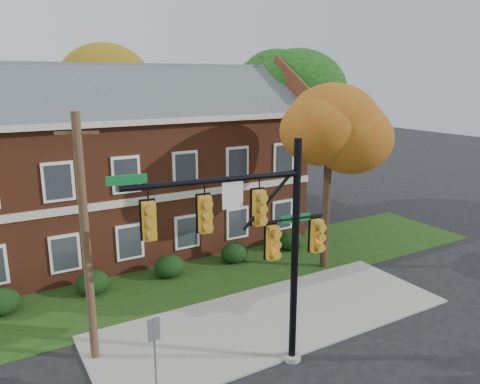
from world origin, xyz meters
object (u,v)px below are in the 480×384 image
hedge_center (169,266)px  utility_pole (86,241)px  hedge_left (92,283)px  traffic_signal (257,234)px  sign_post (154,344)px  hedge_far_right (291,241)px  hedge_right (234,253)px  tree_far_rear (110,81)px  apartment_building (129,156)px  tree_near_right (335,131)px  hedge_far_left (1,302)px  tree_right_rear (291,92)px

hedge_center → utility_pole: utility_pole is taller
hedge_left → traffic_signal: (3.19, -8.05, 4.03)m
hedge_left → traffic_signal: traffic_signal is taller
sign_post → hedge_far_right: bearing=30.1°
hedge_far_right → utility_pole: size_ratio=0.17×
hedge_right → tree_far_rear: bearing=99.4°
tree_far_rear → apartment_building: bearing=-99.7°
tree_near_right → traffic_signal: bearing=-145.3°
tree_near_right → tree_far_rear: bearing=110.3°
hedge_center → hedge_right: same height
hedge_left → hedge_center: 3.50m
hedge_far_left → sign_post: 8.53m
hedge_center → utility_pole: bearing=-133.3°
hedge_far_left → tree_right_rear: size_ratio=0.13×
utility_pole → hedge_far_left: bearing=136.7°
sign_post → tree_near_right: bearing=18.2°
hedge_left → hedge_right: 7.00m
hedge_far_right → sign_post: (-10.50, -7.69, 1.18)m
apartment_building → tree_far_rear: (1.34, 7.84, 3.86)m
tree_far_rear → hedge_center: bearing=-95.9°
tree_far_rear → hedge_far_left: bearing=-122.5°
hedge_right → utility_pole: 10.10m
apartment_building → hedge_center: 6.89m
hedge_far_right → tree_right_rear: size_ratio=0.13×
sign_post → hedge_center: bearing=59.4°
hedge_right → traffic_signal: bearing=-115.3°
tree_right_rear → utility_pole: size_ratio=1.31×
hedge_center → utility_pole: 7.59m
hedge_far_right → apartment_building: bearing=143.1°
hedge_left → tree_far_rear: tree_far_rear is taller
hedge_far_right → traffic_signal: traffic_signal is taller
utility_pole → tree_right_rear: bearing=54.9°
hedge_right → tree_far_rear: (-2.16, 13.09, 8.32)m
utility_pole → sign_post: 3.87m
apartment_building → hedge_right: (3.50, -5.25, -4.46)m
utility_pole → hedge_center: bearing=67.0°
apartment_building → hedge_center: bearing=-90.0°
utility_pole → sign_post: size_ratio=3.22×
sign_post → hedge_left: bearing=83.9°
tree_near_right → hedge_center: bearing=158.6°
hedge_far_right → tree_near_right: tree_near_right is taller
hedge_center → tree_near_right: 9.90m
utility_pole → sign_post: (1.09, -2.83, -2.40)m
tree_near_right → sign_post: bearing=-155.6°
hedge_far_left → hedge_left: size_ratio=1.00×
tree_right_rear → sign_post: tree_right_rear is taller
utility_pole → hedge_left: bearing=97.7°
hedge_far_left → tree_far_rear: tree_far_rear is taller
tree_far_rear → sign_post: tree_far_rear is taller
hedge_right → tree_far_rear: tree_far_rear is taller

